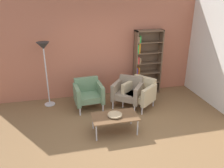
# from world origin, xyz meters

# --- Properties ---
(ground_plane) EXTENTS (8.32, 8.32, 0.00)m
(ground_plane) POSITION_xyz_m (0.00, 0.00, 0.00)
(ground_plane) COLOR brown
(brick_back_panel) EXTENTS (6.40, 0.12, 2.90)m
(brick_back_panel) POSITION_xyz_m (0.00, 2.46, 1.45)
(brick_back_panel) COLOR #B2664C
(brick_back_panel) RESTS_ON ground_plane
(bookshelf_tall) EXTENTS (0.80, 0.30, 1.90)m
(bookshelf_tall) POSITION_xyz_m (1.32, 2.25, 0.92)
(bookshelf_tall) COLOR brown
(bookshelf_tall) RESTS_ON ground_plane
(coffee_table_low) EXTENTS (1.00, 0.56, 0.40)m
(coffee_table_low) POSITION_xyz_m (-0.09, 0.34, 0.37)
(coffee_table_low) COLOR brown
(coffee_table_low) RESTS_ON ground_plane
(decorative_bowl) EXTENTS (0.32, 0.32, 0.05)m
(decorative_bowl) POSITION_xyz_m (-0.09, 0.34, 0.43)
(decorative_bowl) COLOR tan
(decorative_bowl) RESTS_ON coffee_table_low
(armchair_corner_red) EXTENTS (0.77, 0.71, 0.78)m
(armchair_corner_red) POSITION_xyz_m (-0.50, 1.63, 0.41)
(armchair_corner_red) COLOR slate
(armchair_corner_red) RESTS_ON ground_plane
(armchair_near_window) EXTENTS (0.95, 0.93, 0.78)m
(armchair_near_window) POSITION_xyz_m (0.57, 1.49, 0.41)
(armchair_near_window) COLOR gray
(armchair_near_window) RESTS_ON ground_plane
(armchair_by_bookshelf) EXTENTS (0.94, 0.95, 0.78)m
(armchair_by_bookshelf) POSITION_xyz_m (0.86, 1.38, 0.41)
(armchair_by_bookshelf) COLOR #C6B289
(armchair_by_bookshelf) RESTS_ON ground_plane
(floor_lamp_torchiere) EXTENTS (0.32, 0.32, 1.74)m
(floor_lamp_torchiere) POSITION_xyz_m (-1.53, 2.03, 1.45)
(floor_lamp_torchiere) COLOR silver
(floor_lamp_torchiere) RESTS_ON ground_plane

